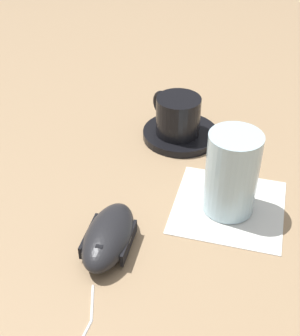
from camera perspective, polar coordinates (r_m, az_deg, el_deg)
ground_plane at (r=0.71m, az=5.20°, el=-1.49°), size 3.00×3.00×0.00m
saucer at (r=0.80m, az=3.72°, el=4.16°), size 0.13×0.13×0.01m
coffee_cup at (r=0.78m, az=3.59°, el=6.47°), size 0.08×0.10×0.06m
computer_mouse at (r=0.59m, az=-5.08°, el=-8.29°), size 0.10×0.13×0.04m
napkin_under_glass at (r=0.67m, az=9.56°, el=-4.63°), size 0.20×0.20×0.00m
drinking_glass at (r=0.63m, az=9.92°, el=-0.64°), size 0.07×0.07×0.12m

